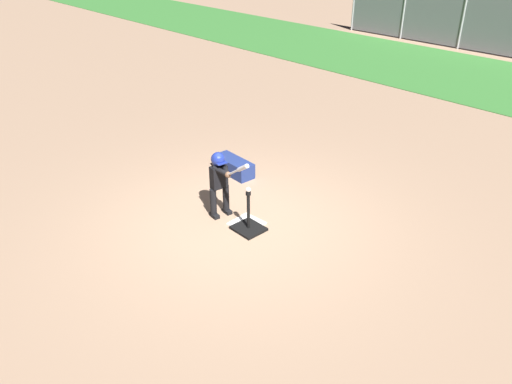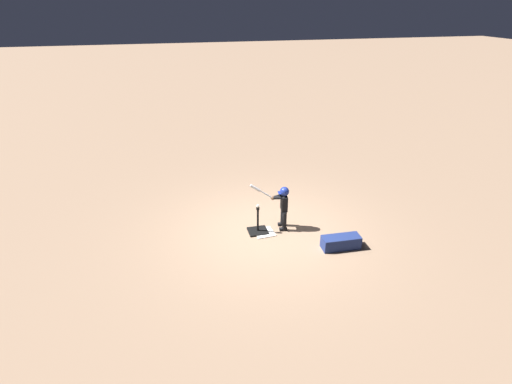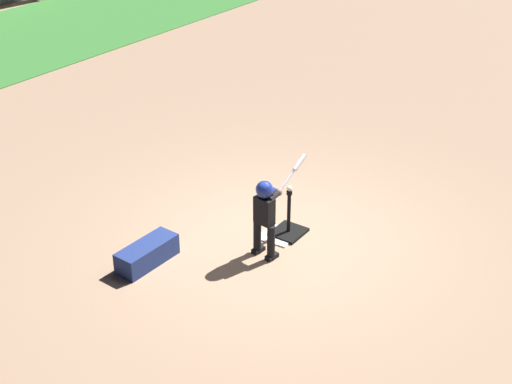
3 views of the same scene
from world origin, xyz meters
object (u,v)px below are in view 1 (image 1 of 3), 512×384
Objects in this scene: equipment_bag at (234,166)px; bleachers_far_left at (402,20)px; batter_child at (220,177)px; batting_tee at (249,225)px; baseball at (248,190)px.

bleachers_far_left is at bearing 113.83° from equipment_bag.
bleachers_far_left is at bearing 113.31° from batter_child.
baseball is at bearing 90.00° from batting_tee.
batter_child reaches higher than baseball.
baseball is at bearing -64.72° from bleachers_far_left.
batter_child is 0.60m from baseball.
equipment_bag is (5.41, -13.77, -0.31)m from bleachers_far_left.
equipment_bag is (-1.60, 1.07, -0.54)m from baseball.
baseball is (0.00, 0.00, 0.60)m from batting_tee.
equipment_bag is at bearing 146.11° from baseball.
batter_child reaches higher than batting_tee.
batting_tee reaches higher than equipment_bag.
batting_tee is 0.84m from batter_child.
bleachers_far_left is 3.50× the size of equipment_bag.
baseball is (0.60, 0.04, 0.01)m from batter_child.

